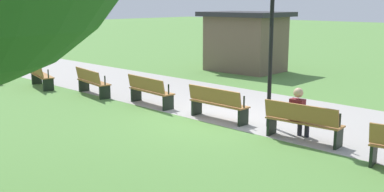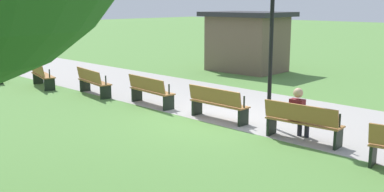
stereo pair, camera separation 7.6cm
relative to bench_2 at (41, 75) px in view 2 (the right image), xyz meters
name	(u,v)px [view 2 (the right image)]	position (x,y,z in m)	size (l,w,h in m)	color
ground_plane	(219,120)	(7.73, 0.99, -0.47)	(120.00, 120.00, 0.00)	#54843D
path_paving	(259,109)	(7.73, 2.78, -0.47)	(40.57, 4.42, 0.01)	#A39E99
bench_2	(41,75)	(0.00, 0.00, 0.00)	(1.80, 0.87, 0.89)	#996633
bench_3	(93,81)	(2.55, 0.51, 0.00)	(1.79, 0.74, 0.89)	#996633
bench_4	(150,90)	(5.13, 0.82, 0.00)	(1.77, 0.61, 0.89)	#996633
bench_5	(217,103)	(7.73, 0.92, 0.00)	(1.74, 0.47, 0.89)	#996633
bench_6	(302,122)	(10.34, 0.82, 0.00)	(1.77, 0.61, 0.89)	#996633
person_seated	(299,112)	(10.16, 0.95, 0.16)	(0.35, 0.54, 1.20)	maroon
lamp_post	(272,6)	(9.03, 1.39, 2.50)	(0.32, 0.32, 4.31)	black
kiosk	(247,41)	(2.80, 8.51, 0.88)	(3.71, 2.90, 2.63)	brown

